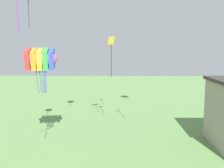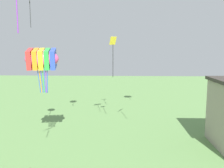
# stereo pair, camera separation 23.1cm
# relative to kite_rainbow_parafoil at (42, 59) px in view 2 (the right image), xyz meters

# --- Properties ---
(kite_rainbow_parafoil) EXTENTS (2.56, 1.88, 3.18)m
(kite_rainbow_parafoil) POSITION_rel_kite_rainbow_parafoil_xyz_m (0.00, 0.00, 0.00)
(kite_rainbow_parafoil) COLOR #E54C8C
(kite_yellow_diamond) EXTENTS (0.64, 0.55, 3.43)m
(kite_yellow_diamond) POSITION_rel_kite_rainbow_parafoil_xyz_m (4.87, 3.92, 0.60)
(kite_yellow_diamond) COLOR yellow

